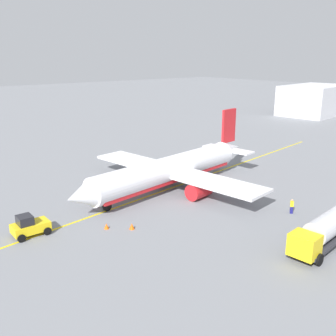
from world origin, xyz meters
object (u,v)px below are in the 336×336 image
(airplane, at_px, (171,170))
(pushback_tug, at_px, (29,226))
(fuel_tanker, at_px, (323,231))
(safety_cone_wingtip, at_px, (106,226))
(refueling_worker, at_px, (292,206))
(safety_cone_nose, at_px, (132,226))

(airplane, distance_m, pushback_tug, 20.32)
(fuel_tanker, height_order, safety_cone_wingtip, fuel_tanker)
(pushback_tug, height_order, safety_cone_wingtip, pushback_tug)
(airplane, distance_m, fuel_tanker, 22.16)
(fuel_tanker, distance_m, pushback_tug, 28.59)
(refueling_worker, bearing_deg, airplane, -71.01)
(fuel_tanker, relative_size, safety_cone_wingtip, 16.80)
(safety_cone_nose, bearing_deg, pushback_tug, -31.06)
(pushback_tug, bearing_deg, fuel_tanker, 135.67)
(fuel_tanker, xyz_separation_m, refueling_worker, (-5.01, -6.71, -0.90))
(fuel_tanker, bearing_deg, refueling_worker, -126.75)
(airplane, xyz_separation_m, refueling_worker, (-5.31, 15.43, -1.76))
(safety_cone_nose, bearing_deg, airplane, -146.73)
(fuel_tanker, relative_size, safety_cone_nose, 15.42)
(refueling_worker, bearing_deg, safety_cone_wingtip, -27.46)
(airplane, bearing_deg, safety_cone_wingtip, 23.13)
(airplane, relative_size, fuel_tanker, 3.28)
(airplane, distance_m, safety_cone_nose, 13.78)
(refueling_worker, xyz_separation_m, safety_cone_nose, (16.68, -7.98, -0.50))
(safety_cone_nose, relative_size, safety_cone_wingtip, 1.09)
(airplane, xyz_separation_m, fuel_tanker, (-0.30, 22.14, -0.86))
(pushback_tug, relative_size, safety_cone_nose, 5.61)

